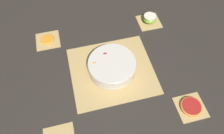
{
  "coord_description": "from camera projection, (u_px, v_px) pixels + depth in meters",
  "views": [
    {
      "loc": [
        -0.15,
        -0.6,
        0.96
      ],
      "look_at": [
        0.0,
        0.0,
        0.03
      ],
      "focal_mm": 35.0,
      "sensor_mm": 36.0,
      "label": 1
    }
  ],
  "objects": [
    {
      "name": "fruit_salad_bowl",
      "position": [
        112.0,
        66.0,
        1.11
      ],
      "size": [
        0.25,
        0.25,
        0.07
      ],
      "color": "silver",
      "rests_on": "bamboo_mat_center"
    },
    {
      "name": "orange_slice_whole",
      "position": [
        47.0,
        39.0,
        1.25
      ],
      "size": [
        0.08,
        0.08,
        0.01
      ],
      "color": "orange",
      "rests_on": "coaster_mat_far_left"
    },
    {
      "name": "coaster_mat_far_right",
      "position": [
        149.0,
        22.0,
        1.34
      ],
      "size": [
        0.13,
        0.13,
        0.01
      ],
      "color": "tan",
      "rests_on": "ground_plane"
    },
    {
      "name": "ground_plane",
      "position": [
        112.0,
        71.0,
        1.15
      ],
      "size": [
        6.0,
        6.0,
        0.0
      ],
      "primitive_type": "plane",
      "color": "#2D2823"
    },
    {
      "name": "apple_half",
      "position": [
        150.0,
        18.0,
        1.32
      ],
      "size": [
        0.08,
        0.08,
        0.04
      ],
      "color": "#7FAD38",
      "rests_on": "coaster_mat_far_right"
    },
    {
      "name": "grapefruit_slice",
      "position": [
        191.0,
        106.0,
        1.02
      ],
      "size": [
        0.1,
        0.1,
        0.01
      ],
      "color": "#B2231E",
      "rests_on": "coaster_mat_near_right"
    },
    {
      "name": "bamboo_mat_center",
      "position": [
        112.0,
        70.0,
        1.14
      ],
      "size": [
        0.43,
        0.39,
        0.01
      ],
      "color": "tan",
      "rests_on": "ground_plane"
    },
    {
      "name": "coaster_mat_far_left",
      "position": [
        48.0,
        40.0,
        1.26
      ],
      "size": [
        0.13,
        0.13,
        0.01
      ],
      "color": "tan",
      "rests_on": "ground_plane"
    },
    {
      "name": "coaster_mat_near_right",
      "position": [
        191.0,
        107.0,
        1.03
      ],
      "size": [
        0.13,
        0.13,
        0.01
      ],
      "color": "tan",
      "rests_on": "ground_plane"
    }
  ]
}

